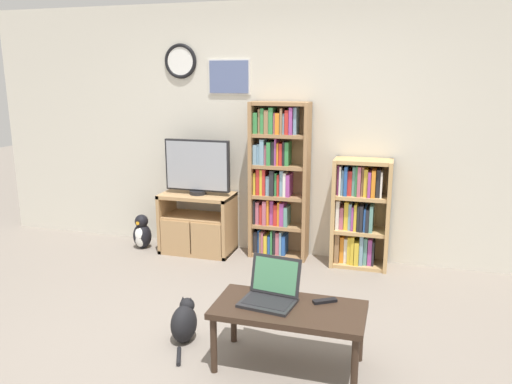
# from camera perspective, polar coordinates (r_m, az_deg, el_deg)

# --- Properties ---
(ground_plane) EXTENTS (18.00, 18.00, 0.00)m
(ground_plane) POSITION_cam_1_polar(r_m,az_deg,el_deg) (3.66, -5.39, -17.57)
(ground_plane) COLOR gray
(wall_back) EXTENTS (6.76, 0.09, 2.60)m
(wall_back) POSITION_cam_1_polar(r_m,az_deg,el_deg) (5.21, 2.83, 6.97)
(wall_back) COLOR beige
(wall_back) RESTS_ON ground_plane
(tv_stand) EXTENTS (0.76, 0.43, 0.64)m
(tv_stand) POSITION_cam_1_polar(r_m,az_deg,el_deg) (5.40, -6.72, -3.55)
(tv_stand) COLOR tan
(tv_stand) RESTS_ON ground_plane
(television) EXTENTS (0.70, 0.18, 0.58)m
(television) POSITION_cam_1_polar(r_m,az_deg,el_deg) (5.25, -6.72, 2.86)
(television) COLOR black
(television) RESTS_ON tv_stand
(bookshelf_tall) EXTENTS (0.60, 0.25, 1.62)m
(bookshelf_tall) POSITION_cam_1_polar(r_m,az_deg,el_deg) (5.14, 2.36, 1.35)
(bookshelf_tall) COLOR #9E754C
(bookshelf_tall) RESTS_ON ground_plane
(bookshelf_short) EXTENTS (0.56, 0.32, 1.08)m
(bookshelf_short) POSITION_cam_1_polar(r_m,az_deg,el_deg) (5.04, 11.67, -2.42)
(bookshelf_short) COLOR tan
(bookshelf_short) RESTS_ON ground_plane
(coffee_table) EXTENTS (0.97, 0.48, 0.42)m
(coffee_table) POSITION_cam_1_polar(r_m,az_deg,el_deg) (3.31, 3.78, -13.73)
(coffee_table) COLOR #332319
(coffee_table) RESTS_ON ground_plane
(laptop) EXTENTS (0.38, 0.35, 0.28)m
(laptop) POSITION_cam_1_polar(r_m,az_deg,el_deg) (3.34, 1.73, -11.26)
(laptop) COLOR #232326
(laptop) RESTS_ON coffee_table
(remote_near_laptop) EXTENTS (0.16, 0.12, 0.02)m
(remote_near_laptop) POSITION_cam_1_polar(r_m,az_deg,el_deg) (3.37, 7.87, -12.23)
(remote_near_laptop) COLOR black
(remote_near_laptop) RESTS_ON coffee_table
(cat) EXTENTS (0.20, 0.45, 0.31)m
(cat) POSITION_cam_1_polar(r_m,az_deg,el_deg) (3.74, -8.18, -14.49)
(cat) COLOR black
(cat) RESTS_ON ground_plane
(penguin_figurine) EXTENTS (0.21, 0.18, 0.38)m
(penguin_figurine) POSITION_cam_1_polar(r_m,az_deg,el_deg) (5.66, -12.92, -4.59)
(penguin_figurine) COLOR black
(penguin_figurine) RESTS_ON ground_plane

